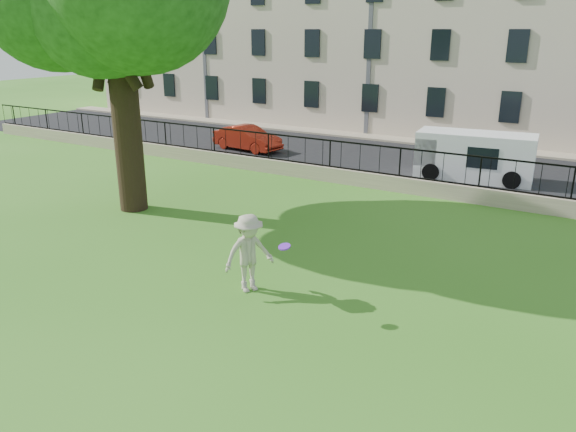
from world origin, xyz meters
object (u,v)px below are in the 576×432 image
Objects in this scene: man at (249,253)px; white_van at (475,156)px; frisbee at (284,247)px; red_sedan at (247,138)px.

white_van is (1.95, 13.56, 0.02)m from man.
man is at bearing 160.91° from frisbee.
man is 7.10× the size of frisbee.
white_van is (11.52, 0.00, 0.35)m from red_sedan.
man is at bearing -104.36° from white_van.
man is 0.50× the size of red_sedan.
red_sedan is (-9.58, 13.56, -0.33)m from man.
frisbee is 14.02m from white_van.
white_van is (0.70, 13.99, -0.55)m from frisbee.
frisbee is at bearing -135.32° from red_sedan.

